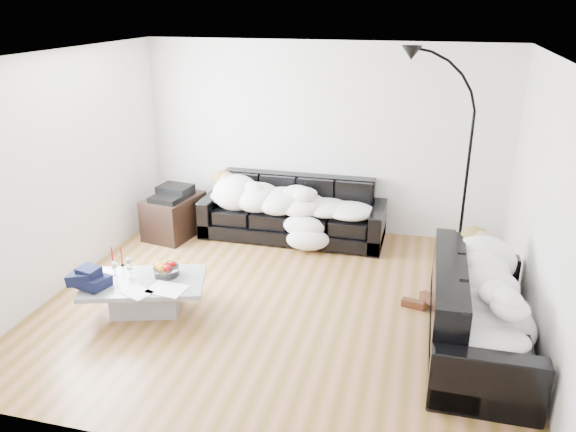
% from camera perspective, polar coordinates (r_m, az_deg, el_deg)
% --- Properties ---
extents(ground, '(5.00, 5.00, 0.00)m').
position_cam_1_polar(ground, '(6.19, -0.69, -8.78)').
color(ground, brown).
rests_on(ground, ground).
extents(wall_back, '(5.00, 0.02, 2.60)m').
position_cam_1_polar(wall_back, '(7.76, 3.57, 7.82)').
color(wall_back, silver).
rests_on(wall_back, ground).
extents(wall_left, '(0.02, 4.50, 2.60)m').
position_cam_1_polar(wall_left, '(6.72, -21.88, 4.18)').
color(wall_left, silver).
rests_on(wall_left, ground).
extents(wall_right, '(0.02, 4.50, 2.60)m').
position_cam_1_polar(wall_right, '(5.59, 24.86, 0.47)').
color(wall_right, silver).
rests_on(wall_right, ground).
extents(ceiling, '(5.00, 5.00, 0.00)m').
position_cam_1_polar(ceiling, '(5.38, -0.82, 15.96)').
color(ceiling, white).
rests_on(ceiling, ground).
extents(sofa_back, '(2.48, 0.86, 0.81)m').
position_cam_1_polar(sofa_back, '(7.66, 0.49, 0.66)').
color(sofa_back, black).
rests_on(sofa_back, ground).
extents(sofa_right, '(0.89, 2.07, 0.84)m').
position_cam_1_polar(sofa_right, '(5.55, 19.02, -8.88)').
color(sofa_right, black).
rests_on(sofa_right, ground).
extents(sleeper_back, '(2.10, 0.73, 0.42)m').
position_cam_1_polar(sleeper_back, '(7.53, 0.41, 2.13)').
color(sleeper_back, white).
rests_on(sleeper_back, sofa_back).
extents(sleeper_right, '(0.75, 1.77, 0.43)m').
position_cam_1_polar(sleeper_right, '(5.45, 19.29, -6.89)').
color(sleeper_right, white).
rests_on(sleeper_right, sofa_right).
extents(teal_cushion, '(0.42, 0.38, 0.20)m').
position_cam_1_polar(teal_cushion, '(5.98, 18.41, -3.31)').
color(teal_cushion, '#094539').
rests_on(teal_cushion, sofa_right).
extents(coffee_table, '(1.39, 1.06, 0.36)m').
position_cam_1_polar(coffee_table, '(6.13, -14.27, -7.87)').
color(coffee_table, '#939699').
rests_on(coffee_table, ground).
extents(fruit_bowl, '(0.30, 0.30, 0.16)m').
position_cam_1_polar(fruit_bowl, '(6.07, -12.28, -5.21)').
color(fruit_bowl, white).
rests_on(fruit_bowl, coffee_table).
extents(wine_glass_a, '(0.08, 0.08, 0.18)m').
position_cam_1_polar(wine_glass_a, '(6.23, -15.79, -4.77)').
color(wine_glass_a, white).
rests_on(wine_glass_a, coffee_table).
extents(wine_glass_b, '(0.09, 0.09, 0.16)m').
position_cam_1_polar(wine_glass_b, '(6.21, -17.16, -5.11)').
color(wine_glass_b, white).
rests_on(wine_glass_b, coffee_table).
extents(wine_glass_c, '(0.08, 0.08, 0.16)m').
position_cam_1_polar(wine_glass_c, '(6.10, -15.75, -5.42)').
color(wine_glass_c, white).
rests_on(wine_glass_c, coffee_table).
extents(candle_left, '(0.04, 0.04, 0.23)m').
position_cam_1_polar(candle_left, '(6.38, -17.41, -4.03)').
color(candle_left, maroon).
rests_on(candle_left, coffee_table).
extents(candle_right, '(0.05, 0.05, 0.22)m').
position_cam_1_polar(candle_right, '(6.39, -16.56, -3.98)').
color(candle_right, maroon).
rests_on(candle_right, coffee_table).
extents(newspaper_a, '(0.40, 0.32, 0.01)m').
position_cam_1_polar(newspaper_a, '(5.82, -12.19, -7.25)').
color(newspaper_a, silver).
rests_on(newspaper_a, coffee_table).
extents(newspaper_b, '(0.37, 0.32, 0.01)m').
position_cam_1_polar(newspaper_b, '(5.84, -15.16, -7.44)').
color(newspaper_b, silver).
rests_on(newspaper_b, coffee_table).
extents(navy_jacket, '(0.37, 0.32, 0.17)m').
position_cam_1_polar(navy_jacket, '(6.01, -19.99, -5.44)').
color(navy_jacket, black).
rests_on(navy_jacket, coffee_table).
extents(shoes, '(0.50, 0.44, 0.09)m').
position_cam_1_polar(shoes, '(6.28, 13.36, -8.42)').
color(shoes, '#472311').
rests_on(shoes, ground).
extents(av_cabinet, '(0.71, 0.91, 0.56)m').
position_cam_1_polar(av_cabinet, '(7.93, -11.49, 0.00)').
color(av_cabinet, black).
rests_on(av_cabinet, ground).
extents(stereo, '(0.48, 0.40, 0.13)m').
position_cam_1_polar(stereo, '(7.81, -11.67, 2.37)').
color(stereo, black).
rests_on(stereo, av_cabinet).
extents(floor_lamp, '(0.85, 0.41, 2.27)m').
position_cam_1_polar(floor_lamp, '(7.24, 17.78, 4.50)').
color(floor_lamp, black).
rests_on(floor_lamp, ground).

